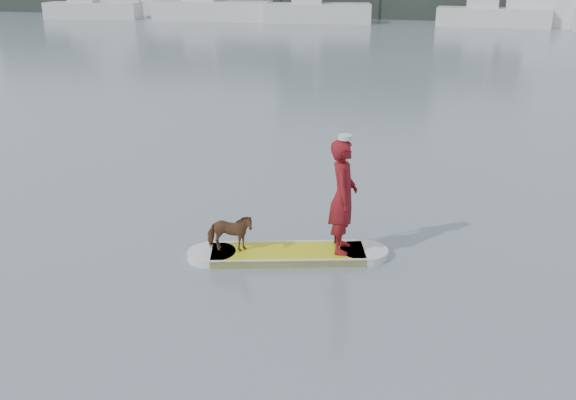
% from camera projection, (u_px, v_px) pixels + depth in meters
% --- Properties ---
extents(paddleboard, '(3.20, 1.49, 0.12)m').
position_uv_depth(paddleboard, '(288.00, 254.00, 10.51)').
color(paddleboard, yellow).
rests_on(paddleboard, ground).
extents(paddler, '(0.52, 0.73, 1.87)m').
position_uv_depth(paddler, '(343.00, 196.00, 10.19)').
color(paddler, maroon).
rests_on(paddler, paddleboard).
extents(white_cap, '(0.22, 0.22, 0.07)m').
position_uv_depth(white_cap, '(345.00, 137.00, 9.85)').
color(white_cap, silver).
rests_on(white_cap, paddler).
extents(dog, '(0.82, 0.49, 0.65)m').
position_uv_depth(dog, '(230.00, 233.00, 10.35)').
color(dog, '#512D1B').
rests_on(dog, paddleboard).
extents(paddle, '(0.12, 0.30, 2.00)m').
position_uv_depth(paddle, '(338.00, 206.00, 10.51)').
color(paddle, black).
rests_on(paddle, ground).
extents(sailboat_a, '(8.12, 3.61, 11.37)m').
position_uv_depth(sailboat_a, '(93.00, 9.00, 53.93)').
color(sailboat_a, silver).
rests_on(sailboat_a, ground).
extents(sailboat_b, '(9.73, 3.78, 14.11)m').
position_uv_depth(sailboat_b, '(212.00, 8.00, 52.09)').
color(sailboat_b, silver).
rests_on(sailboat_b, ground).
extents(sailboat_c, '(8.65, 4.37, 11.86)m').
position_uv_depth(sailboat_c, '(316.00, 11.00, 50.22)').
color(sailboat_c, silver).
rests_on(sailboat_c, ground).
extents(sailboat_d, '(8.18, 2.82, 11.91)m').
position_uv_depth(sailboat_d, '(492.00, 15.00, 47.42)').
color(sailboat_d, silver).
rests_on(sailboat_d, ground).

